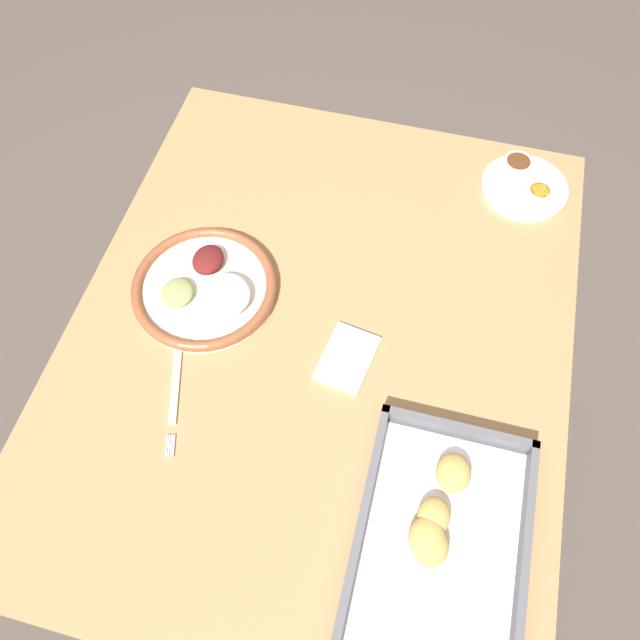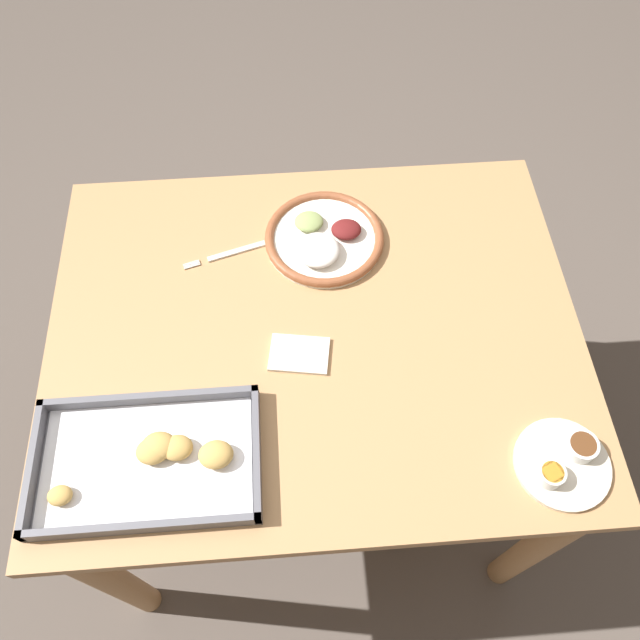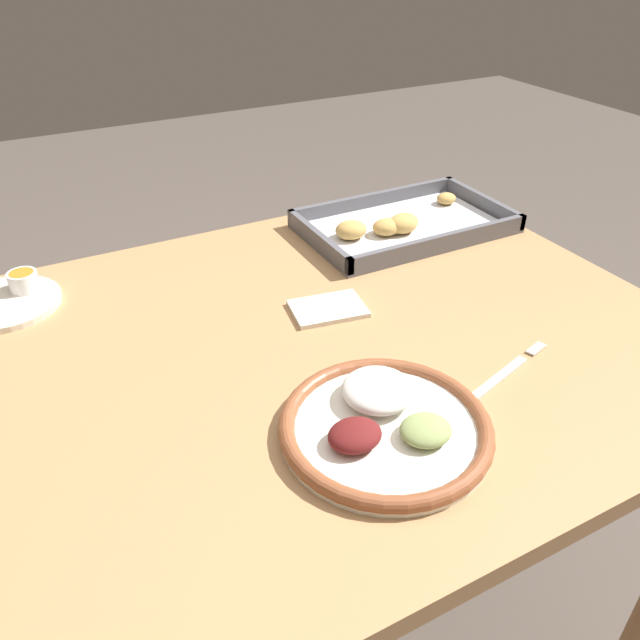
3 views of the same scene
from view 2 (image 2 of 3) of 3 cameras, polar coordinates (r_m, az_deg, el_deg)
name	(u,v)px [view 2 (image 2 of 3)]	position (r m, az deg, el deg)	size (l,w,h in m)	color
ground_plane	(316,455)	(1.93, -0.33, -12.20)	(8.00, 8.00, 0.00)	#564C44
dining_table	(315,357)	(1.34, -0.46, -3.41)	(1.05, 0.84, 0.76)	#AD7F51
dinner_plate	(324,238)	(1.34, 0.37, 7.46)	(0.26, 0.26, 0.04)	white
fork	(239,250)	(1.34, -7.38, 6.33)	(0.22, 0.08, 0.00)	silver
saucer_plate	(564,462)	(1.18, 21.44, -11.97)	(0.17, 0.17, 0.04)	beige
baking_tray	(152,459)	(1.14, -15.10, -12.19)	(0.40, 0.24, 0.04)	#595960
napkin	(299,354)	(1.20, -1.92, -3.14)	(0.12, 0.10, 0.01)	silver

